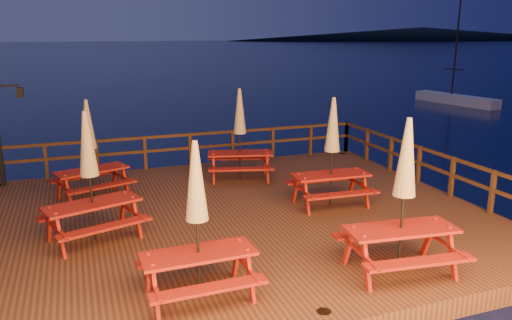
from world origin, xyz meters
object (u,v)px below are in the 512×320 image
Objects in this scene: sailboat at (456,100)px; picnic_table_2 at (197,219)px; picnic_table_0 at (240,133)px; lamp_post at (2,124)px; picnic_table_1 at (404,195)px.

sailboat reaches higher than picnic_table_2.
sailboat is 23.36m from picnic_table_0.
picnic_table_2 is (-22.25, -19.22, 1.49)m from sailboat.
lamp_post reaches higher than picnic_table_2.
picnic_table_0 is (6.46, -1.69, -0.39)m from lamp_post.
sailboat is 3.34× the size of picnic_table_0.
picnic_table_2 is (-3.67, 0.38, -0.11)m from picnic_table_1.
sailboat is 3.38× the size of picnic_table_2.
picnic_table_0 is at bearing -155.35° from sailboat.
sailboat reaches higher than lamp_post.
picnic_table_0 is 6.76m from picnic_table_1.
picnic_table_0 is 0.94× the size of picnic_table_1.
sailboat is at bearing 23.38° from lamp_post.
lamp_post is at bearing -179.33° from picnic_table_0.
lamp_post is 1.12× the size of picnic_table_2.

